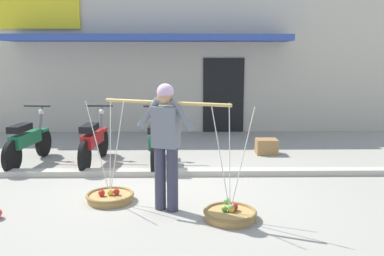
% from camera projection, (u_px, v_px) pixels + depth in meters
% --- Properties ---
extents(ground_plane, '(90.00, 90.00, 0.00)m').
position_uv_depth(ground_plane, '(165.00, 188.00, 6.42)').
color(ground_plane, '#9E998C').
extents(sidewalk_curb, '(20.00, 0.24, 0.10)m').
position_uv_depth(sidewalk_curb, '(167.00, 172.00, 7.10)').
color(sidewalk_curb, '#BAB4A5').
rests_on(sidewalk_curb, ground).
extents(fruit_vendor, '(1.66, 0.71, 1.70)m').
position_uv_depth(fruit_vendor, '(166.00, 138.00, 5.34)').
color(fruit_vendor, '#38384C').
rests_on(fruit_vendor, ground).
extents(fruit_basket_left_side, '(0.68, 0.68, 1.45)m').
position_uv_depth(fruit_basket_left_side, '(110.00, 196.00, 5.81)').
color(fruit_basket_left_side, '#B2894C').
rests_on(fruit_basket_left_side, ground).
extents(fruit_basket_right_side, '(0.68, 0.68, 1.45)m').
position_uv_depth(fruit_basket_right_side, '(230.00, 213.00, 5.18)').
color(fruit_basket_right_side, '#B2894C').
rests_on(fruit_basket_right_side, ground).
extents(motorcycle_nearest_shop, '(0.54, 1.82, 1.09)m').
position_uv_depth(motorcycle_nearest_shop, '(27.00, 141.00, 7.74)').
color(motorcycle_nearest_shop, black).
rests_on(motorcycle_nearest_shop, ground).
extents(motorcycle_second_in_row, '(0.54, 1.82, 1.09)m').
position_uv_depth(motorcycle_second_in_row, '(94.00, 141.00, 7.76)').
color(motorcycle_second_in_row, black).
rests_on(motorcycle_second_in_row, ground).
extents(motorcycle_third_in_row, '(0.54, 1.82, 1.09)m').
position_uv_depth(motorcycle_third_in_row, '(156.00, 142.00, 7.69)').
color(motorcycle_third_in_row, black).
rests_on(motorcycle_third_in_row, ground).
extents(storefront_building, '(13.00, 6.00, 4.20)m').
position_uv_depth(storefront_building, '(157.00, 55.00, 13.33)').
color(storefront_building, beige).
rests_on(storefront_building, ground).
extents(wooden_crate, '(0.44, 0.36, 0.32)m').
position_uv_depth(wooden_crate, '(266.00, 147.00, 8.64)').
color(wooden_crate, olive).
rests_on(wooden_crate, ground).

